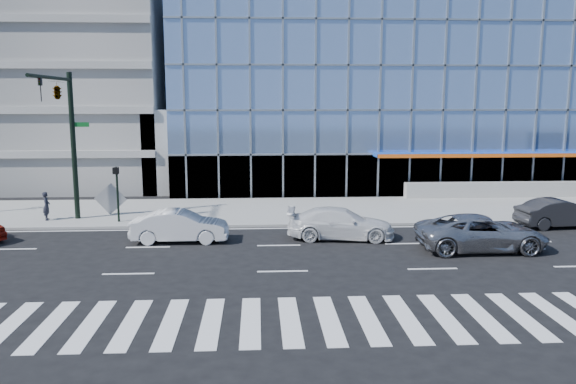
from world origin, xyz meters
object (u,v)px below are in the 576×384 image
at_px(silver_suv, 482,233).
at_px(ped_signal_post, 117,185).
at_px(traffic_signal, 62,110).
at_px(pedestrian, 46,206).
at_px(tilted_panel, 111,199).
at_px(dark_sedan, 560,213).
at_px(white_suv, 341,223).
at_px(white_sedan, 180,226).

bearing_deg(silver_suv, ped_signal_post, 70.48).
relative_size(traffic_signal, silver_suv, 1.39).
xyz_separation_m(pedestrian, tilted_panel, (3.14, 1.29, 0.13)).
distance_m(dark_sedan, tilted_panel, 24.75).
distance_m(white_suv, tilted_panel, 13.70).
bearing_deg(tilted_panel, silver_suv, -26.55).
relative_size(traffic_signal, tilted_panel, 6.15).
distance_m(ped_signal_post, silver_suv, 18.67).
distance_m(traffic_signal, dark_sedan, 26.65).
bearing_deg(tilted_panel, traffic_signal, -127.25).
bearing_deg(white_suv, silver_suv, -105.95).
xyz_separation_m(white_sedan, pedestrian, (-7.87, 4.62, 0.18)).
bearing_deg(traffic_signal, dark_sedan, -3.45).
bearing_deg(white_suv, tilted_panel, 71.50).
xyz_separation_m(dark_sedan, tilted_panel, (-24.44, 3.90, 0.31)).
xyz_separation_m(silver_suv, white_sedan, (-13.71, 2.28, -0.04)).
bearing_deg(white_suv, dark_sedan, -75.04).
height_order(traffic_signal, silver_suv, traffic_signal).
bearing_deg(tilted_panel, dark_sedan, -11.68).
height_order(ped_signal_post, silver_suv, ped_signal_post).
distance_m(pedestrian, tilted_panel, 3.40).
height_order(white_sedan, tilted_panel, tilted_panel).
xyz_separation_m(white_suv, white_sedan, (-7.71, -0.17, 0.00)).
distance_m(silver_suv, dark_sedan, 7.37).
bearing_deg(traffic_signal, tilted_panel, 55.36).
xyz_separation_m(silver_suv, pedestrian, (-21.58, 6.90, 0.14)).
height_order(ped_signal_post, pedestrian, ped_signal_post).
relative_size(traffic_signal, ped_signal_post, 2.67).
relative_size(white_suv, tilted_panel, 3.98).
distance_m(white_suv, white_sedan, 7.71).
distance_m(ped_signal_post, white_suv, 12.23).
height_order(traffic_signal, white_suv, traffic_signal).
bearing_deg(ped_signal_post, traffic_signal, -171.48).
distance_m(ped_signal_post, pedestrian, 4.26).
relative_size(silver_suv, tilted_panel, 4.42).
xyz_separation_m(traffic_signal, white_suv, (14.05, -3.41, -5.41)).
bearing_deg(white_sedan, ped_signal_post, 44.82).
relative_size(ped_signal_post, dark_sedan, 0.66).
bearing_deg(traffic_signal, ped_signal_post, 8.52).
bearing_deg(silver_suv, tilted_panel, 66.08).
height_order(white_suv, dark_sedan, dark_sedan).
bearing_deg(pedestrian, silver_suv, -120.03).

